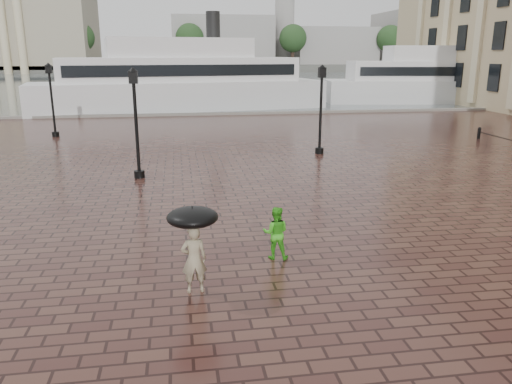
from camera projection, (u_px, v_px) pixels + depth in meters
ground at (357, 263)px, 12.49m from camera, size 300.00×300.00×0.00m
harbour_water at (198, 80)px, 100.08m from camera, size 240.00×240.00×0.00m
quay_edge at (228, 115)px, 42.95m from camera, size 80.00×0.60×0.30m
far_shore at (189, 67)px, 164.55m from camera, size 300.00×60.00×2.00m
distant_skyline at (340, 40)px, 159.95m from camera, size 102.50×22.00×33.00m
far_trees at (190, 38)px, 141.35m from camera, size 188.00×8.00×13.50m
street_lamps at (164, 109)px, 25.72m from camera, size 15.44×12.44×4.40m
adult_pedestrian at (194, 259)px, 10.78m from camera, size 0.59×0.41×1.53m
child_pedestrian at (276, 233)px, 12.61m from camera, size 0.77×0.66×1.37m
ferry_near at (181, 81)px, 46.43m from camera, size 27.63×10.84×8.83m
ferry_far at (441, 79)px, 53.54m from camera, size 25.15×9.25×8.06m
umbrella at (192, 217)px, 10.53m from camera, size 1.10×1.10×1.10m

